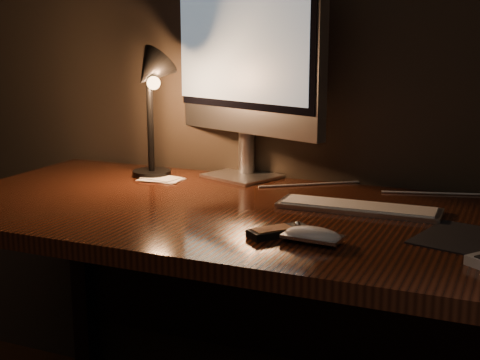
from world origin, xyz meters
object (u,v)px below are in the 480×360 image
at_px(keyboard, 358,207).
at_px(mouse, 313,237).
at_px(media_remote, 279,231).
at_px(desk_lamp, 151,89).
at_px(desk, 262,253).
at_px(monitor, 241,52).

xyz_separation_m(keyboard, mouse, (-0.02, -0.29, 0.00)).
height_order(keyboard, media_remote, media_remote).
bearing_deg(media_remote, desk_lamp, 93.14).
bearing_deg(desk, media_remote, -60.96).
bearing_deg(monitor, keyboard, -8.18).
bearing_deg(desk, monitor, 122.95).
relative_size(keyboard, mouse, 3.25).
distance_m(desk, keyboard, 0.27).
bearing_deg(keyboard, desk, -174.51).
xyz_separation_m(monitor, desk_lamp, (-0.23, -0.12, -0.10)).
distance_m(desk, media_remote, 0.30).
relative_size(desk, desk_lamp, 4.18).
bearing_deg(desk_lamp, mouse, -31.32).
height_order(monitor, media_remote, monitor).
relative_size(mouse, media_remote, 0.90).
distance_m(mouse, desk_lamp, 0.77).
height_order(keyboard, mouse, mouse).
bearing_deg(keyboard, monitor, 148.98).
bearing_deg(desk_lamp, media_remote, -33.75).
bearing_deg(monitor, mouse, -32.25).
distance_m(monitor, mouse, 0.73).
bearing_deg(keyboard, mouse, -96.24).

